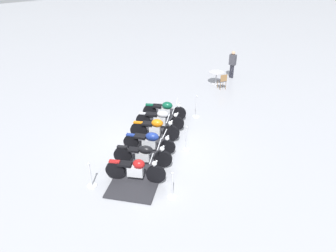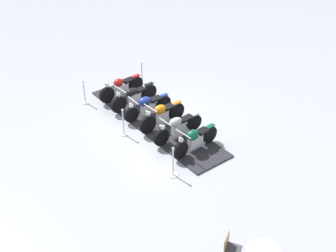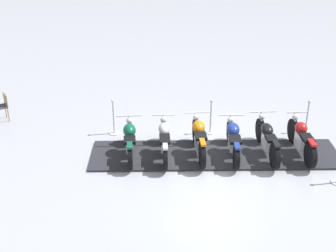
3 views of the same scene
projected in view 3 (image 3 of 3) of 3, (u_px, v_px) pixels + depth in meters
ground_plane at (215, 156)px, 12.86m from camera, size 80.00×80.00×0.00m
display_platform at (215, 155)px, 12.85m from camera, size 6.08×6.16×0.06m
motorcycle_maroon at (301, 138)px, 12.69m from camera, size 1.57×1.68×1.02m
motorcycle_black at (267, 138)px, 12.69m from camera, size 1.61×1.73×1.01m
motorcycle_navy at (233, 138)px, 12.68m from camera, size 1.66×1.56×0.92m
motorcycle_copper at (199, 137)px, 12.63m from camera, size 1.52×1.65×1.04m
motorcycle_chrome at (164, 139)px, 12.64m from camera, size 1.62×1.65×0.95m
motorcycle_forest at (130, 139)px, 12.64m from camera, size 1.47×1.62×0.94m
stanchion_right_mid at (211, 121)px, 13.98m from camera, size 0.28×0.28×1.12m
stanchion_right_front at (306, 122)px, 14.06m from camera, size 0.33×0.33×1.07m
stanchion_right_rear at (114, 123)px, 13.97m from camera, size 0.35×0.35×1.12m
cafe_chair_near_table at (2, 105)px, 14.74m from camera, size 0.49×0.49×0.91m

